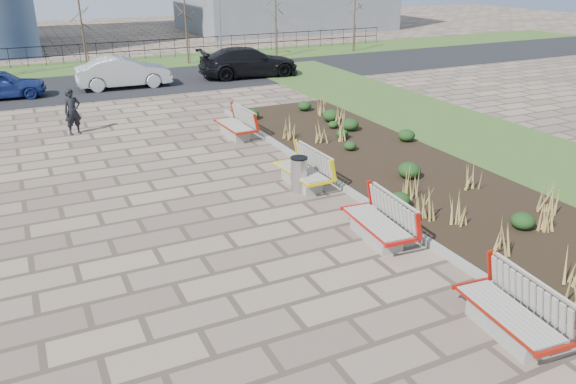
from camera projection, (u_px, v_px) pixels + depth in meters
name	position (u px, v px, depth m)	size (l,w,h in m)	color
ground	(286.00, 306.00, 10.40)	(120.00, 120.00, 0.00)	#86705C
planting_bed	(400.00, 169.00, 17.06)	(4.50, 18.00, 0.10)	black
planting_curb	(333.00, 181.00, 16.11)	(0.16, 18.00, 0.15)	gray
grass_verge_near	(514.00, 149.00, 18.99)	(5.00, 38.00, 0.04)	#33511E
grass_verge_far	(84.00, 67.00, 33.69)	(80.00, 5.00, 0.04)	#33511E
road	(100.00, 86.00, 28.70)	(80.00, 7.00, 0.02)	black
bench_a	(509.00, 310.00, 9.40)	(0.90, 2.10, 1.00)	#A5180B
bench_b	(377.00, 220.00, 12.67)	(0.90, 2.10, 1.00)	red
bench_c	(302.00, 169.00, 15.76)	(0.90, 2.10, 1.00)	yellow
bench_d	(234.00, 124.00, 20.20)	(0.90, 2.10, 1.00)	#AE1E0B
litter_bin	(299.00, 175.00, 15.39)	(0.46, 0.46, 0.97)	#B2B2B7
pedestrian	(73.00, 112.00, 20.43)	(0.62, 0.40, 1.69)	black
car_blue	(0.00, 84.00, 25.75)	(1.57, 3.91, 1.33)	navy
car_silver	(124.00, 72.00, 28.03)	(1.60, 4.59, 1.51)	#A0A2A7
car_black	(249.00, 62.00, 30.70)	(2.22, 5.46, 1.59)	black
tree_c	(83.00, 35.00, 31.67)	(1.40, 1.40, 4.00)	#4C3D2D
tree_d	(186.00, 30.00, 34.09)	(1.40, 1.40, 4.00)	#4C3D2D
tree_e	(276.00, 26.00, 36.51)	(1.40, 1.40, 4.00)	#4C3D2D
tree_f	(354.00, 22.00, 38.93)	(1.40, 1.40, 4.00)	#4C3D2D
lamp_east	(219.00, 12.00, 34.10)	(0.24, 0.60, 6.00)	gray
railing_fence	(80.00, 53.00, 34.70)	(44.00, 0.10, 1.20)	black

